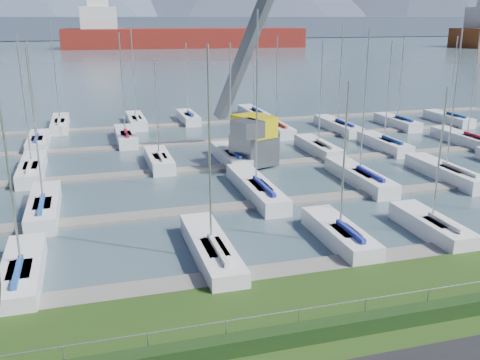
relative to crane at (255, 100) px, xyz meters
name	(u,v)px	position (x,y,z in m)	size (l,w,h in m)	color
water	(100,43)	(-5.78, 232.66, -5.73)	(800.00, 540.00, 0.20)	#445A64
hedge	(325,330)	(-5.78, -27.74, -4.98)	(80.00, 0.70, 0.70)	#1A3212
fence	(322,306)	(-5.78, -27.34, -4.13)	(0.04, 0.04, 80.00)	#9B9EA3
foothill	(95,27)	(-5.78, 302.66, 0.67)	(900.00, 80.00, 12.00)	#444E63
docks	(195,170)	(-5.78, -1.34, -5.55)	(90.00, 41.60, 0.25)	slate
crane	(255,100)	(0.00, 0.00, 0.00)	(7.63, 12.96, 22.35)	#5C5F64
cargo_ship_mid	(175,38)	(23.27, 183.62, -1.78)	(100.20, 24.76, 21.50)	maroon
sailboat_fleet	(166,102)	(-7.75, 0.94, 0.05)	(75.06, 49.97, 13.44)	#A11915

